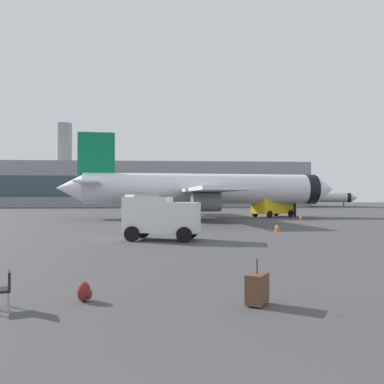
{
  "coord_description": "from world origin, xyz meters",
  "views": [
    {
      "loc": [
        0.05,
        -2.09,
        2.55
      ],
      "look_at": [
        1.92,
        26.94,
        3.0
      ],
      "focal_mm": 34.86,
      "sensor_mm": 36.0,
      "label": 1
    }
  ],
  "objects_px": {
    "fuel_truck": "(273,204)",
    "airplane_taxiing": "(313,198)",
    "cargo_van": "(161,216)",
    "safety_cone_far": "(277,228)",
    "airplane_at_gate": "(204,189)",
    "safety_cone_near": "(301,217)",
    "safety_cone_mid": "(151,216)",
    "rolling_suitcase": "(257,289)",
    "service_truck": "(148,206)",
    "traveller_backpack": "(84,292)",
    "gate_chair": "(3,287)"
  },
  "relations": [
    {
      "from": "safety_cone_near",
      "to": "gate_chair",
      "type": "distance_m",
      "value": 37.54
    },
    {
      "from": "airplane_at_gate",
      "to": "safety_cone_near",
      "type": "xyz_separation_m",
      "value": [
        10.5,
        -5.68,
        -3.3
      ]
    },
    {
      "from": "airplane_taxiing",
      "to": "service_truck",
      "type": "height_order",
      "value": "airplane_taxiing"
    },
    {
      "from": "fuel_truck",
      "to": "traveller_backpack",
      "type": "xyz_separation_m",
      "value": [
        -15.94,
        -39.33,
        -1.54
      ]
    },
    {
      "from": "safety_cone_far",
      "to": "traveller_backpack",
      "type": "xyz_separation_m",
      "value": [
        -10.24,
        -18.25,
        -0.07
      ]
    },
    {
      "from": "rolling_suitcase",
      "to": "airplane_taxiing",
      "type": "bearing_deg",
      "value": 67.58
    },
    {
      "from": "fuel_truck",
      "to": "rolling_suitcase",
      "type": "bearing_deg",
      "value": -106.42
    },
    {
      "from": "cargo_van",
      "to": "rolling_suitcase",
      "type": "distance_m",
      "value": 13.99
    },
    {
      "from": "safety_cone_mid",
      "to": "rolling_suitcase",
      "type": "height_order",
      "value": "rolling_suitcase"
    },
    {
      "from": "gate_chair",
      "to": "traveller_backpack",
      "type": "bearing_deg",
      "value": 17.92
    },
    {
      "from": "airplane_at_gate",
      "to": "airplane_taxiing",
      "type": "xyz_separation_m",
      "value": [
        38.89,
        61.83,
        -1.1
      ]
    },
    {
      "from": "safety_cone_far",
      "to": "airplane_at_gate",
      "type": "bearing_deg",
      "value": 100.74
    },
    {
      "from": "traveller_backpack",
      "to": "gate_chair",
      "type": "bearing_deg",
      "value": -162.08
    },
    {
      "from": "cargo_van",
      "to": "safety_cone_far",
      "type": "relative_size",
      "value": 7.79
    },
    {
      "from": "fuel_truck",
      "to": "traveller_backpack",
      "type": "height_order",
      "value": "fuel_truck"
    },
    {
      "from": "airplane_at_gate",
      "to": "safety_cone_far",
      "type": "relative_size",
      "value": 58.8
    },
    {
      "from": "safety_cone_near",
      "to": "safety_cone_far",
      "type": "bearing_deg",
      "value": -116.48
    },
    {
      "from": "airplane_taxiing",
      "to": "rolling_suitcase",
      "type": "relative_size",
      "value": 22.25
    },
    {
      "from": "service_truck",
      "to": "rolling_suitcase",
      "type": "distance_m",
      "value": 33.26
    },
    {
      "from": "safety_cone_mid",
      "to": "rolling_suitcase",
      "type": "distance_m",
      "value": 37.16
    },
    {
      "from": "gate_chair",
      "to": "safety_cone_mid",
      "type": "bearing_deg",
      "value": 87.41
    },
    {
      "from": "service_truck",
      "to": "fuel_truck",
      "type": "bearing_deg",
      "value": 23.38
    },
    {
      "from": "safety_cone_mid",
      "to": "airplane_at_gate",
      "type": "bearing_deg",
      "value": 11.12
    },
    {
      "from": "airplane_at_gate",
      "to": "airplane_taxiing",
      "type": "bearing_deg",
      "value": 57.83
    },
    {
      "from": "airplane_at_gate",
      "to": "fuel_truck",
      "type": "relative_size",
      "value": 5.66
    },
    {
      "from": "safety_cone_near",
      "to": "service_truck",
      "type": "bearing_deg",
      "value": 178.6
    },
    {
      "from": "airplane_taxiing",
      "to": "rolling_suitcase",
      "type": "height_order",
      "value": "airplane_taxiing"
    },
    {
      "from": "airplane_at_gate",
      "to": "gate_chair",
      "type": "xyz_separation_m",
      "value": [
        -8.28,
        -38.18,
        -3.16
      ]
    },
    {
      "from": "safety_cone_far",
      "to": "rolling_suitcase",
      "type": "distance_m",
      "value": 19.8
    },
    {
      "from": "traveller_backpack",
      "to": "gate_chair",
      "type": "relative_size",
      "value": 0.56
    },
    {
      "from": "service_truck",
      "to": "traveller_backpack",
      "type": "bearing_deg",
      "value": -89.72
    },
    {
      "from": "fuel_truck",
      "to": "safety_cone_far",
      "type": "height_order",
      "value": "fuel_truck"
    },
    {
      "from": "service_truck",
      "to": "rolling_suitcase",
      "type": "xyz_separation_m",
      "value": [
        4.33,
        -32.96,
        -1.22
      ]
    },
    {
      "from": "safety_cone_near",
      "to": "cargo_van",
      "type": "bearing_deg",
      "value": -129.34
    },
    {
      "from": "traveller_backpack",
      "to": "gate_chair",
      "type": "xyz_separation_m",
      "value": [
        -1.71,
        -0.55,
        0.27
      ]
    },
    {
      "from": "safety_cone_near",
      "to": "traveller_backpack",
      "type": "distance_m",
      "value": 36.22
    },
    {
      "from": "service_truck",
      "to": "safety_cone_far",
      "type": "distance_m",
      "value": 17.58
    },
    {
      "from": "safety_cone_far",
      "to": "gate_chair",
      "type": "height_order",
      "value": "gate_chair"
    },
    {
      "from": "safety_cone_near",
      "to": "gate_chair",
      "type": "relative_size",
      "value": 0.84
    },
    {
      "from": "rolling_suitcase",
      "to": "service_truck",
      "type": "bearing_deg",
      "value": 97.49
    },
    {
      "from": "airplane_taxiing",
      "to": "fuel_truck",
      "type": "height_order",
      "value": "airplane_taxiing"
    },
    {
      "from": "airplane_at_gate",
      "to": "safety_cone_near",
      "type": "distance_m",
      "value": 12.38
    },
    {
      "from": "service_truck",
      "to": "safety_cone_mid",
      "type": "distance_m",
      "value": 4.15
    },
    {
      "from": "airplane_at_gate",
      "to": "rolling_suitcase",
      "type": "bearing_deg",
      "value": -93.58
    },
    {
      "from": "service_truck",
      "to": "safety_cone_far",
      "type": "height_order",
      "value": "service_truck"
    },
    {
      "from": "airplane_at_gate",
      "to": "gate_chair",
      "type": "height_order",
      "value": "airplane_at_gate"
    },
    {
      "from": "fuel_truck",
      "to": "cargo_van",
      "type": "bearing_deg",
      "value": -118.62
    },
    {
      "from": "safety_cone_far",
      "to": "safety_cone_near",
      "type": "bearing_deg",
      "value": 63.52
    },
    {
      "from": "fuel_truck",
      "to": "airplane_taxiing",
      "type": "bearing_deg",
      "value": 63.85
    },
    {
      "from": "airplane_taxiing",
      "to": "service_truck",
      "type": "distance_m",
      "value": 81.13
    }
  ]
}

